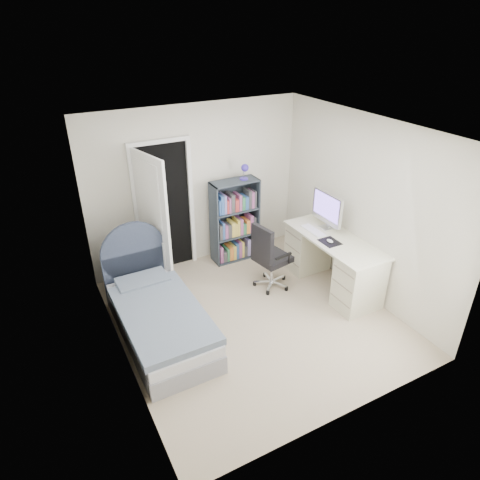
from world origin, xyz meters
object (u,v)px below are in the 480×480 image
nightstand (126,261)px  office_chair (268,254)px  bed (158,316)px  desk (332,260)px  floor_lamp (156,244)px  bookcase (235,223)px

nightstand → office_chair: office_chair is taller
bed → desk: (2.59, -0.15, 0.17)m
bed → desk: size_ratio=1.19×
floor_lamp → desk: bearing=-34.0°
nightstand → floor_lamp: (0.47, -0.02, 0.18)m
bed → nightstand: bearing=91.6°
nightstand → bookcase: (1.76, -0.08, 0.25)m
bookcase → office_chair: (0.02, -1.00, -0.06)m
bookcase → desk: size_ratio=0.97×
bed → nightstand: 1.32m
nightstand → office_chair: 2.09m
bookcase → nightstand: bearing=177.5°
floor_lamp → office_chair: 1.69m
bookcase → office_chair: size_ratio=1.56×
desk → floor_lamp: bearing=146.0°
bed → office_chair: (1.74, 0.24, 0.29)m
bed → desk: desk is taller
nightstand → desk: desk is taller
bed → office_chair: bearing=7.9°
floor_lamp → desk: size_ratio=0.83×
nightstand → desk: (2.62, -1.47, 0.06)m
bed → bookcase: size_ratio=1.22×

